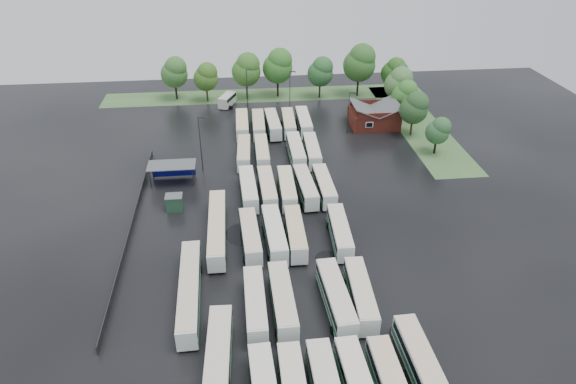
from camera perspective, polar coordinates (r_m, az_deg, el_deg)
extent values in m
plane|color=black|center=(73.66, -0.56, -6.47)|extent=(160.00, 160.00, 0.00)
cube|color=maroon|center=(113.89, 9.51, 8.07)|extent=(10.00, 8.00, 3.40)
cube|color=#4C4F51|center=(112.32, 8.37, 9.27)|extent=(5.07, 8.60, 2.19)
cube|color=#4C4F51|center=(113.63, 10.85, 9.30)|extent=(5.07, 8.60, 2.19)
cube|color=maroon|center=(109.52, 10.12, 8.34)|extent=(9.00, 0.20, 1.20)
cube|color=silver|center=(109.67, 9.03, 7.39)|extent=(1.60, 0.12, 1.20)
cylinder|color=#2D2D30|center=(90.71, -15.03, 1.34)|extent=(0.16, 0.16, 3.40)
cylinder|color=#2D2D30|center=(89.78, -10.50, 1.60)|extent=(0.16, 0.16, 3.40)
cylinder|color=#2D2D30|center=(93.50, -14.79, 2.29)|extent=(0.16, 0.16, 3.40)
cylinder|color=#2D2D30|center=(92.59, -10.40, 2.55)|extent=(0.16, 0.16, 3.40)
cube|color=#4C4F51|center=(90.75, -12.82, 2.95)|extent=(8.20, 4.20, 0.15)
cube|color=#0A0C70|center=(93.29, -12.58, 2.45)|extent=(7.60, 0.08, 2.60)
cube|color=#1F432B|center=(83.89, -12.51, -1.19)|extent=(2.50, 2.00, 2.50)
cube|color=#4C4F51|center=(83.23, -12.60, -0.43)|extent=(2.70, 2.20, 0.12)
cube|color=#426934|center=(131.35, -2.48, 10.72)|extent=(80.00, 10.00, 0.01)
cube|color=#426934|center=(117.51, 14.19, 7.37)|extent=(10.00, 50.00, 0.01)
cube|color=#2D2D30|center=(81.39, -16.92, -3.48)|extent=(0.10, 50.00, 1.20)
cylinder|color=black|center=(57.11, -2.78, -19.70)|extent=(2.44, 0.92, 0.92)
cylinder|color=black|center=(57.13, 0.28, -19.62)|extent=(2.43, 0.92, 0.92)
cube|color=beige|center=(52.86, 4.45, -20.55)|extent=(2.58, 11.62, 0.12)
cylinder|color=black|center=(57.39, 3.64, -19.37)|extent=(2.54, 0.96, 0.96)
cube|color=#F3E1C6|center=(53.52, 8.00, -20.04)|extent=(2.78, 11.50, 0.12)
cylinder|color=black|center=(57.95, 6.92, -18.95)|extent=(2.50, 0.94, 0.94)
cube|color=beige|center=(54.18, 11.66, -19.74)|extent=(2.50, 11.32, 0.12)
cylinder|color=black|center=(58.50, 10.31, -18.71)|extent=(2.47, 0.93, 0.93)
cube|color=silver|center=(62.66, -3.66, -12.36)|extent=(2.43, 11.35, 2.60)
cube|color=black|center=(62.31, -3.67, -12.01)|extent=(2.49, 10.90, 0.83)
cube|color=#195B33|center=(63.05, -3.64, -12.74)|extent=(2.48, 11.13, 0.57)
cube|color=beige|center=(61.76, -3.70, -11.44)|extent=(2.34, 11.01, 0.11)
cylinder|color=black|center=(60.97, -3.44, -15.56)|extent=(2.41, 0.91, 0.91)
cylinder|color=black|center=(66.23, -3.78, -11.06)|extent=(2.41, 0.91, 0.91)
cube|color=silver|center=(62.99, -0.60, -11.93)|extent=(2.70, 11.78, 2.69)
cube|color=black|center=(62.63, -0.61, -11.57)|extent=(2.75, 11.31, 0.86)
cube|color=#165631|center=(63.39, -0.60, -12.33)|extent=(2.75, 11.55, 0.59)
cube|color=beige|center=(62.06, -0.61, -10.98)|extent=(2.60, 11.43, 0.12)
cylinder|color=black|center=(61.23, -0.25, -15.22)|extent=(2.49, 0.94, 0.94)
cylinder|color=black|center=(66.67, -0.92, -10.63)|extent=(2.49, 0.94, 0.94)
cube|color=silver|center=(63.53, 5.33, -11.60)|extent=(3.08, 12.11, 2.75)
cube|color=black|center=(63.17, 5.36, -11.23)|extent=(3.12, 11.63, 0.88)
cube|color=#135B31|center=(63.94, 5.31, -12.01)|extent=(3.12, 11.87, 0.60)
cube|color=beige|center=(62.59, 5.40, -10.63)|extent=(2.97, 11.74, 0.12)
cylinder|color=black|center=(61.77, 5.95, -14.91)|extent=(2.55, 0.96, 0.96)
cylinder|color=black|center=(67.26, 4.66, -10.31)|extent=(2.55, 0.96, 0.96)
cube|color=silver|center=(64.40, 8.07, -11.20)|extent=(2.96, 11.67, 2.65)
cube|color=black|center=(64.06, 8.10, -10.84)|extent=(3.00, 11.21, 0.85)
cube|color=#226941|center=(64.79, 8.03, -11.59)|extent=(3.00, 11.44, 0.58)
cube|color=beige|center=(63.51, 8.16, -10.27)|extent=(2.85, 11.32, 0.12)
cylinder|color=black|center=(62.71, 8.76, -14.33)|extent=(2.46, 0.93, 0.93)
cylinder|color=black|center=(67.97, 7.27, -9.99)|extent=(2.46, 0.93, 0.93)
cube|color=silver|center=(73.65, -4.20, -4.91)|extent=(2.93, 11.43, 2.60)
cube|color=black|center=(73.35, -4.22, -4.58)|extent=(2.96, 10.98, 0.83)
cube|color=#1E5D39|center=(73.98, -4.19, -5.27)|extent=(2.96, 11.21, 0.57)
cube|color=beige|center=(72.89, -4.24, -4.05)|extent=(2.82, 11.09, 0.11)
cylinder|color=black|center=(71.51, -4.04, -7.43)|extent=(2.41, 0.91, 0.91)
cylinder|color=black|center=(77.37, -4.28, -4.15)|extent=(2.41, 0.91, 0.91)
cube|color=silver|center=(73.76, -1.52, -4.69)|extent=(2.98, 12.01, 2.73)
cube|color=black|center=(73.45, -1.53, -4.34)|extent=(3.02, 11.53, 0.87)
cube|color=#256641|center=(74.11, -1.52, -5.07)|extent=(3.02, 11.77, 0.60)
cube|color=#F7E8CE|center=(72.95, -1.54, -3.78)|extent=(2.87, 11.65, 0.12)
cylinder|color=black|center=(71.51, -1.25, -7.33)|extent=(2.53, 0.95, 0.95)
cylinder|color=black|center=(77.66, -1.74, -3.90)|extent=(2.53, 0.95, 0.95)
cube|color=silver|center=(74.04, 0.81, -4.60)|extent=(2.53, 11.40, 2.61)
cube|color=black|center=(73.74, 0.82, -4.27)|extent=(2.58, 10.95, 0.83)
cube|color=#175E37|center=(74.37, 0.81, -4.97)|extent=(2.57, 11.17, 0.57)
cube|color=beige|center=(73.28, 0.82, -3.74)|extent=(2.43, 11.06, 0.11)
cylinder|color=black|center=(71.90, 1.15, -7.11)|extent=(2.42, 0.91, 0.91)
cylinder|color=black|center=(77.75, 0.49, -3.86)|extent=(2.42, 0.91, 0.91)
cube|color=silver|center=(74.70, 5.77, -4.42)|extent=(2.90, 11.49, 2.61)
cube|color=black|center=(74.40, 5.79, -4.09)|extent=(2.93, 11.04, 0.84)
cube|color=#155A34|center=(75.03, 5.75, -4.78)|extent=(2.93, 11.27, 0.57)
cube|color=beige|center=(73.94, 5.83, -3.56)|extent=(2.79, 11.15, 0.11)
cylinder|color=black|center=(72.59, 6.27, -6.90)|extent=(2.42, 0.91, 0.91)
cylinder|color=black|center=(78.37, 5.21, -3.69)|extent=(2.42, 0.91, 0.91)
cube|color=silver|center=(84.93, -4.43, 0.34)|extent=(2.89, 11.83, 2.69)
cube|color=black|center=(84.66, -4.45, 0.66)|extent=(2.93, 11.36, 0.86)
cube|color=#0E572E|center=(85.23, -4.42, 0.00)|extent=(2.93, 11.59, 0.59)
cube|color=white|center=(84.24, -4.47, 1.16)|extent=(2.78, 11.47, 0.12)
cylinder|color=black|center=(82.40, -4.30, -1.77)|extent=(2.50, 0.94, 0.94)
cylinder|color=black|center=(88.86, -4.49, 0.80)|extent=(2.50, 0.94, 0.94)
cube|color=silver|center=(84.98, -2.32, 0.40)|extent=(2.68, 11.49, 2.62)
cube|color=black|center=(84.72, -2.33, 0.71)|extent=(2.72, 11.04, 0.84)
cube|color=#186436|center=(85.27, -2.32, 0.07)|extent=(2.72, 11.26, 0.58)
cube|color=beige|center=(84.31, -2.34, 1.20)|extent=(2.57, 11.15, 0.11)
cylinder|color=black|center=(82.53, -2.13, -1.65)|extent=(2.43, 0.91, 0.91)
cylinder|color=black|center=(88.81, -2.47, 0.84)|extent=(2.43, 0.91, 0.91)
cube|color=silver|center=(84.91, -0.12, 0.40)|extent=(2.56, 11.52, 2.63)
cube|color=black|center=(84.65, -0.12, 0.71)|extent=(2.61, 11.06, 0.84)
cube|color=#1F653B|center=(85.20, -0.12, 0.07)|extent=(2.61, 11.29, 0.58)
cube|color=beige|center=(84.23, -0.12, 1.21)|extent=(2.46, 11.17, 0.11)
cylinder|color=black|center=(82.45, 0.15, -1.66)|extent=(2.44, 0.92, 0.92)
cylinder|color=black|center=(88.73, -0.37, 0.85)|extent=(2.44, 0.92, 0.92)
cube|color=silver|center=(85.44, 1.96, 0.59)|extent=(2.98, 11.60, 2.63)
cube|color=black|center=(85.18, 1.97, 0.90)|extent=(3.01, 11.14, 0.84)
cube|color=#165731|center=(85.73, 1.95, 0.26)|extent=(3.01, 11.37, 0.58)
cube|color=beige|center=(84.77, 1.98, 1.39)|extent=(2.86, 11.25, 0.11)
cylinder|color=black|center=(82.99, 2.29, -1.45)|extent=(2.44, 0.92, 0.92)
cylinder|color=black|center=(89.26, 1.63, 1.03)|extent=(2.44, 0.92, 0.92)
cube|color=silver|center=(85.86, 4.04, 0.67)|extent=(2.48, 11.36, 2.60)
cube|color=black|center=(85.60, 4.06, 0.97)|extent=(2.54, 10.91, 0.83)
cube|color=#23623E|center=(86.14, 4.03, 0.34)|extent=(2.53, 11.14, 0.57)
cube|color=beige|center=(85.20, 4.08, 1.46)|extent=(2.39, 11.02, 0.11)
cylinder|color=black|center=(83.45, 4.42, -1.33)|extent=(2.41, 0.91, 0.91)
cylinder|color=black|center=(89.60, 3.63, 1.09)|extent=(2.41, 0.91, 0.91)
cube|color=silver|center=(97.18, -4.91, 4.37)|extent=(2.84, 11.40, 2.59)
cube|color=black|center=(96.96, -4.93, 4.64)|extent=(2.88, 10.95, 0.83)
cube|color=#126132|center=(97.43, -4.90, 4.07)|extent=(2.88, 11.18, 0.57)
cube|color=beige|center=(96.60, -4.95, 5.08)|extent=(2.73, 11.06, 0.11)
cylinder|color=black|center=(94.53, -4.81, 2.70)|extent=(2.40, 0.90, 0.90)
cylinder|color=black|center=(101.00, -4.95, 4.60)|extent=(2.40, 0.90, 0.90)
cube|color=silver|center=(97.09, -2.92, 4.43)|extent=(2.46, 11.40, 2.61)
cube|color=black|center=(96.87, -2.93, 4.70)|extent=(2.51, 10.94, 0.83)
cube|color=#1D6742|center=(97.35, -2.91, 4.12)|extent=(2.51, 11.17, 0.57)
cube|color=beige|center=(96.51, -2.94, 5.15)|extent=(2.36, 11.06, 0.11)
cylinder|color=black|center=(94.43, -2.76, 2.75)|extent=(2.42, 0.91, 0.91)
cylinder|color=black|center=(100.93, -3.03, 4.66)|extent=(2.42, 0.91, 0.91)
cube|color=silver|center=(97.30, 0.88, 4.58)|extent=(2.50, 12.00, 2.75)
cube|color=black|center=(97.06, 0.88, 4.88)|extent=(2.56, 11.52, 0.88)
cube|color=#21683E|center=(97.56, 0.87, 4.26)|extent=(2.55, 11.76, 0.60)
cube|color=beige|center=(96.68, 0.88, 5.34)|extent=(2.40, 11.64, 0.12)
cylinder|color=black|center=(94.51, 1.15, 2.82)|extent=(2.55, 0.96, 0.96)
cylinder|color=black|center=(101.33, 0.61, 4.83)|extent=(2.55, 0.96, 0.96)
cube|color=silver|center=(97.58, 2.69, 4.59)|extent=(2.83, 11.65, 2.65)
cube|color=black|center=(97.35, 2.69, 4.87)|extent=(2.87, 11.19, 0.85)
cube|color=#146638|center=(97.84, 2.68, 4.28)|extent=(2.87, 11.42, 0.58)
cube|color=silver|center=(96.99, 2.71, 5.32)|extent=(2.72, 11.30, 0.12)
cylinder|color=black|center=(94.91, 2.99, 2.90)|extent=(2.46, 0.93, 0.93)
cylinder|color=black|center=(101.45, 2.36, 4.82)|extent=(2.46, 0.93, 0.93)
cube|color=silver|center=(109.23, -5.11, 7.45)|extent=(2.64, 11.96, 2.73)
cube|color=black|center=(109.02, -5.13, 7.72)|extent=(2.70, 11.48, 0.87)
cube|color=#1B5B35|center=(109.47, -5.10, 7.16)|extent=(2.69, 11.72, 0.60)
cube|color=beige|center=(108.69, -5.15, 8.14)|extent=(2.54, 11.60, 0.12)
cylinder|color=black|center=(106.28, -5.02, 5.98)|extent=(2.54, 0.95, 0.95)
cylinder|color=black|center=(113.28, -5.14, 7.56)|extent=(2.54, 0.95, 0.95)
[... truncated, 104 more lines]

